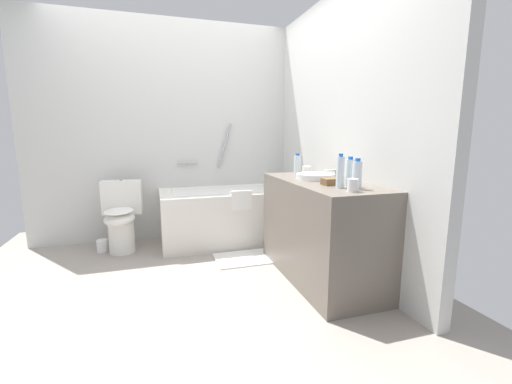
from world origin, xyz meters
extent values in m
plane|color=#9E9389|center=(0.00, 0.00, 0.00)|extent=(3.74, 3.74, 0.00)
cube|color=silver|center=(0.00, 1.22, 1.24)|extent=(3.14, 0.10, 2.47)
cube|color=silver|center=(1.42, 0.00, 1.24)|extent=(0.10, 2.74, 2.47)
cube|color=silver|center=(0.56, 0.81, 0.29)|extent=(1.49, 0.73, 0.59)
cube|color=white|center=(0.56, 0.81, 0.55)|extent=(1.22, 0.52, 0.09)
cylinder|color=#AAAAAF|center=(1.14, 0.81, 0.63)|extent=(0.09, 0.03, 0.03)
cylinder|color=#AAAAAF|center=(0.60, 1.14, 1.07)|extent=(0.19, 0.03, 0.54)
cylinder|color=#AAAAAF|center=(0.15, 1.14, 0.88)|extent=(0.24, 0.03, 0.03)
cube|color=white|center=(0.62, 0.45, 0.54)|extent=(0.22, 0.03, 0.20)
cylinder|color=white|center=(-0.58, 0.76, 0.18)|extent=(0.25, 0.25, 0.37)
ellipsoid|color=white|center=(-0.59, 0.71, 0.37)|extent=(0.32, 0.41, 0.14)
ellipsoid|color=white|center=(-0.59, 0.71, 0.45)|extent=(0.31, 0.39, 0.02)
cube|color=white|center=(-0.57, 0.95, 0.55)|extent=(0.41, 0.19, 0.36)
cylinder|color=#ACACB1|center=(-0.57, 0.95, 0.73)|extent=(0.03, 0.03, 0.01)
cube|color=#6B6056|center=(1.08, -0.38, 0.42)|extent=(0.57, 1.31, 0.83)
cylinder|color=white|center=(1.08, -0.27, 0.86)|extent=(0.32, 0.32, 0.05)
cylinder|color=silver|center=(1.28, -0.27, 0.87)|extent=(0.02, 0.02, 0.07)
cylinder|color=silver|center=(1.22, -0.27, 0.91)|extent=(0.12, 0.02, 0.02)
cylinder|color=silver|center=(1.28, -0.33, 0.85)|extent=(0.03, 0.03, 0.04)
cylinder|color=silver|center=(1.28, -0.21, 0.85)|extent=(0.03, 0.03, 0.04)
cylinder|color=silver|center=(1.13, -0.72, 0.93)|extent=(0.06, 0.06, 0.20)
cylinder|color=blue|center=(1.13, -0.72, 1.04)|extent=(0.03, 0.03, 0.02)
cylinder|color=silver|center=(1.04, -0.73, 0.95)|extent=(0.06, 0.06, 0.22)
cylinder|color=blue|center=(1.04, -0.73, 1.07)|extent=(0.03, 0.03, 0.02)
cylinder|color=silver|center=(1.12, -0.82, 0.93)|extent=(0.07, 0.07, 0.19)
cylinder|color=blue|center=(1.12, -0.82, 1.04)|extent=(0.04, 0.04, 0.02)
cylinder|color=silver|center=(1.11, 0.17, 0.92)|extent=(0.07, 0.07, 0.17)
cylinder|color=blue|center=(1.11, 0.17, 1.02)|extent=(0.04, 0.04, 0.02)
cylinder|color=white|center=(1.12, -0.03, 0.88)|extent=(0.08, 0.08, 0.09)
cylinder|color=white|center=(1.04, -0.90, 0.88)|extent=(0.07, 0.07, 0.09)
cube|color=brown|center=(1.05, -0.60, 0.86)|extent=(0.14, 0.10, 0.05)
cube|color=white|center=(0.63, 0.20, 0.01)|extent=(0.68, 0.41, 0.01)
cylinder|color=white|center=(-0.79, 0.83, 0.06)|extent=(0.11, 0.11, 0.13)
camera|label=1|loc=(-0.23, -2.80, 1.22)|focal=23.31mm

